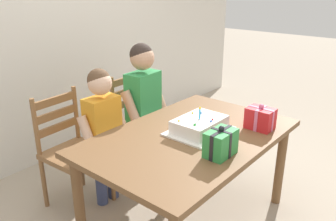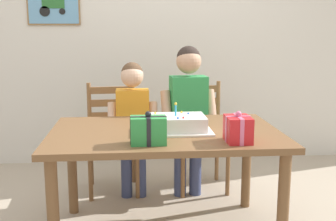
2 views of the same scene
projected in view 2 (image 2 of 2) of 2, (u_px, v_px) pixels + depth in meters
The scene contains 9 objects.
back_wall at pixel (151, 36), 4.36m from camera, with size 6.40×0.11×2.60m.
dining_table at pixel (165, 144), 2.81m from camera, with size 1.49×0.97×0.73m.
birthday_cake at pixel (177, 124), 2.76m from camera, with size 0.44×0.34×0.19m.
gift_box_red_large at pixel (148, 130), 2.45m from camera, with size 0.21×0.14×0.20m.
gift_box_beside_cake at pixel (238, 129), 2.50m from camera, with size 0.15×0.19×0.19m.
chair_left at pixel (112, 137), 3.65m from camera, with size 0.45×0.45×0.92m.
chair_right at pixel (200, 135), 3.71m from camera, with size 0.44×0.44×0.92m.
child_older at pixel (188, 106), 3.47m from camera, with size 0.46×0.27×1.25m.
child_younger at pixel (133, 117), 3.44m from camera, with size 0.40×0.23×1.12m.
Camera 2 is at (-0.22, -2.70, 1.38)m, focal length 45.70 mm.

